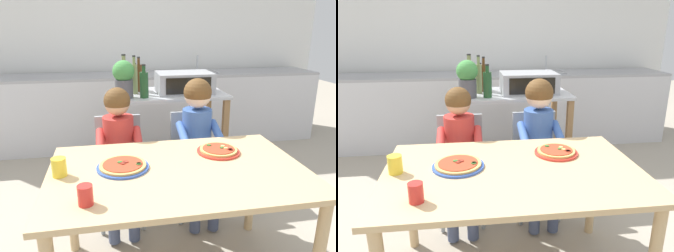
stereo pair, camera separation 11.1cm
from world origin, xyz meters
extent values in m
plane|color=#A89E8C|center=(0.00, 1.10, 0.00)|extent=(11.02, 11.02, 0.00)
cube|color=white|center=(0.00, 2.81, 1.35)|extent=(5.12, 0.12, 2.70)
cube|color=silver|center=(0.00, 2.40, 0.43)|extent=(4.61, 0.60, 0.87)
cube|color=#9E9EA3|center=(0.00, 2.40, 0.88)|extent=(4.61, 0.60, 0.03)
cube|color=gray|center=(0.81, 2.40, 0.89)|extent=(0.40, 0.33, 0.02)
cylinder|color=#B7BABF|center=(0.81, 2.52, 1.00)|extent=(0.02, 0.02, 0.20)
cube|color=#B7BABF|center=(0.18, 1.24, 0.88)|extent=(1.00, 0.58, 0.02)
cube|color=olive|center=(0.18, 1.24, 0.31)|extent=(0.92, 0.54, 0.02)
cube|color=olive|center=(-0.28, 0.99, 0.43)|extent=(0.05, 0.05, 0.87)
cube|color=olive|center=(0.64, 0.99, 0.43)|extent=(0.05, 0.05, 0.87)
cube|color=olive|center=(-0.28, 1.50, 0.43)|extent=(0.05, 0.05, 0.87)
cube|color=olive|center=(0.64, 1.50, 0.43)|extent=(0.05, 0.05, 0.87)
cube|color=#999BA0|center=(0.32, 1.22, 0.98)|extent=(0.49, 0.33, 0.18)
cube|color=black|center=(0.32, 1.05, 0.98)|extent=(0.39, 0.01, 0.14)
cylinder|color=black|center=(0.49, 1.04, 0.93)|extent=(0.02, 0.01, 0.02)
cylinder|color=olive|center=(-0.12, 1.25, 1.02)|extent=(0.06, 0.06, 0.25)
cylinder|color=olive|center=(-0.12, 1.25, 1.18)|extent=(0.03, 0.03, 0.07)
cylinder|color=black|center=(-0.12, 1.25, 1.22)|extent=(0.03, 0.03, 0.01)
cylinder|color=#1E4723|center=(-0.06, 1.07, 1.00)|extent=(0.07, 0.07, 0.21)
cylinder|color=#1E4723|center=(-0.06, 1.07, 1.13)|extent=(0.03, 0.03, 0.05)
cylinder|color=black|center=(-0.06, 1.07, 1.17)|extent=(0.03, 0.03, 0.01)
cylinder|color=#4C2D14|center=(-0.07, 1.34, 1.02)|extent=(0.07, 0.07, 0.24)
cylinder|color=#4C2D14|center=(-0.07, 1.34, 1.17)|extent=(0.02, 0.02, 0.06)
cylinder|color=black|center=(-0.07, 1.34, 1.20)|extent=(0.03, 0.03, 0.01)
cylinder|color=olive|center=(-0.20, 1.44, 1.02)|extent=(0.07, 0.07, 0.26)
cylinder|color=olive|center=(-0.20, 1.44, 1.18)|extent=(0.04, 0.04, 0.06)
cylinder|color=black|center=(-0.20, 1.44, 1.22)|extent=(0.04, 0.04, 0.01)
cylinder|color=black|center=(-0.10, 1.43, 0.99)|extent=(0.06, 0.06, 0.19)
cylinder|color=black|center=(-0.10, 1.43, 1.10)|extent=(0.02, 0.02, 0.05)
cylinder|color=black|center=(-0.10, 1.43, 1.13)|extent=(0.02, 0.02, 0.01)
cylinder|color=#4C4C51|center=(-0.22, 1.09, 0.97)|extent=(0.15, 0.15, 0.15)
sphere|color=#428942|center=(-0.22, 1.09, 1.12)|extent=(0.18, 0.18, 0.18)
cube|color=tan|center=(0.00, 0.00, 0.72)|extent=(1.39, 0.89, 0.03)
cylinder|color=tan|center=(-0.63, 0.39, 0.35)|extent=(0.06, 0.06, 0.70)
cylinder|color=tan|center=(0.63, 0.39, 0.35)|extent=(0.06, 0.06, 0.70)
cube|color=gray|center=(-0.29, 0.66, 0.44)|extent=(0.36, 0.36, 0.04)
cube|color=gray|center=(-0.29, 0.82, 0.63)|extent=(0.34, 0.03, 0.38)
cylinder|color=gray|center=(-0.14, 0.51, 0.22)|extent=(0.03, 0.03, 0.42)
cylinder|color=gray|center=(-0.44, 0.51, 0.22)|extent=(0.03, 0.03, 0.42)
cylinder|color=gray|center=(-0.14, 0.81, 0.22)|extent=(0.03, 0.03, 0.42)
cylinder|color=gray|center=(-0.44, 0.81, 0.22)|extent=(0.03, 0.03, 0.42)
cube|color=gray|center=(0.29, 0.68, 0.44)|extent=(0.36, 0.36, 0.04)
cube|color=gray|center=(0.29, 0.84, 0.63)|extent=(0.34, 0.03, 0.38)
cylinder|color=gray|center=(0.44, 0.53, 0.22)|extent=(0.03, 0.03, 0.42)
cylinder|color=gray|center=(0.14, 0.53, 0.22)|extent=(0.03, 0.03, 0.42)
cylinder|color=gray|center=(0.44, 0.83, 0.22)|extent=(0.03, 0.03, 0.42)
cylinder|color=gray|center=(0.14, 0.83, 0.22)|extent=(0.03, 0.03, 0.42)
cube|color=#424C6B|center=(-0.22, 0.52, 0.48)|extent=(0.10, 0.30, 0.10)
cylinder|color=#424C6B|center=(-0.22, 0.39, 0.24)|extent=(0.08, 0.08, 0.44)
cube|color=#424C6B|center=(-0.36, 0.52, 0.48)|extent=(0.10, 0.30, 0.10)
cylinder|color=#424C6B|center=(-0.36, 0.39, 0.24)|extent=(0.08, 0.08, 0.44)
cylinder|color=#BC332D|center=(-0.16, 0.56, 0.71)|extent=(0.06, 0.26, 0.15)
cylinder|color=#BC332D|center=(-0.42, 0.56, 0.71)|extent=(0.06, 0.26, 0.15)
cylinder|color=#BC332D|center=(-0.29, 0.66, 0.67)|extent=(0.22, 0.22, 0.38)
sphere|color=tan|center=(-0.29, 0.66, 0.96)|extent=(0.18, 0.18, 0.18)
sphere|color=brown|center=(-0.29, 0.66, 0.97)|extent=(0.19, 0.19, 0.19)
cube|color=#424C6B|center=(0.36, 0.54, 0.48)|extent=(0.10, 0.30, 0.10)
cylinder|color=#424C6B|center=(0.36, 0.41, 0.24)|extent=(0.08, 0.08, 0.44)
cube|color=#424C6B|center=(0.22, 0.54, 0.48)|extent=(0.10, 0.30, 0.10)
cylinder|color=#424C6B|center=(0.22, 0.41, 0.24)|extent=(0.08, 0.08, 0.44)
cylinder|color=#3D60A8|center=(0.42, 0.58, 0.72)|extent=(0.06, 0.26, 0.15)
cylinder|color=#3D60A8|center=(0.16, 0.58, 0.72)|extent=(0.06, 0.26, 0.15)
cylinder|color=#3D60A8|center=(0.29, 0.68, 0.68)|extent=(0.22, 0.22, 0.40)
sphere|color=beige|center=(0.29, 0.68, 0.99)|extent=(0.20, 0.20, 0.20)
sphere|color=brown|center=(0.29, 0.68, 1.01)|extent=(0.21, 0.21, 0.21)
cylinder|color=#3356B7|center=(-0.29, 0.06, 0.74)|extent=(0.28, 0.28, 0.01)
cylinder|color=tan|center=(-0.29, 0.06, 0.75)|extent=(0.26, 0.26, 0.01)
cylinder|color=#B23D23|center=(-0.29, 0.06, 0.76)|extent=(0.22, 0.22, 0.00)
cylinder|color=#386628|center=(-0.31, 0.08, 0.76)|extent=(0.03, 0.03, 0.01)
cylinder|color=maroon|center=(-0.28, 0.08, 0.76)|extent=(0.03, 0.03, 0.01)
cylinder|color=maroon|center=(-0.29, 0.06, 0.76)|extent=(0.03, 0.03, 0.01)
cylinder|color=#563319|center=(-0.21, 0.05, 0.76)|extent=(0.03, 0.03, 0.01)
cylinder|color=#386628|center=(-0.21, 0.04, 0.76)|extent=(0.03, 0.03, 0.01)
cylinder|color=red|center=(0.29, 0.18, 0.74)|extent=(0.26, 0.26, 0.01)
cylinder|color=tan|center=(0.29, 0.18, 0.75)|extent=(0.23, 0.23, 0.01)
cylinder|color=#B23D23|center=(0.29, 0.18, 0.76)|extent=(0.19, 0.19, 0.00)
cylinder|color=maroon|center=(0.35, 0.14, 0.76)|extent=(0.03, 0.03, 0.01)
cylinder|color=#DBC666|center=(0.33, 0.21, 0.76)|extent=(0.03, 0.03, 0.01)
cylinder|color=#386628|center=(0.25, 0.24, 0.76)|extent=(0.03, 0.03, 0.01)
cylinder|color=#DBC666|center=(0.33, 0.17, 0.76)|extent=(0.02, 0.02, 0.01)
cylinder|color=#386628|center=(0.31, 0.18, 0.76)|extent=(0.02, 0.02, 0.01)
cylinder|color=maroon|center=(0.35, 0.15, 0.76)|extent=(0.03, 0.03, 0.01)
cylinder|color=red|center=(-0.47, -0.28, 0.78)|extent=(0.07, 0.07, 0.09)
cylinder|color=yellow|center=(-0.62, 0.03, 0.78)|extent=(0.08, 0.08, 0.10)
camera|label=1|loc=(-0.35, -1.55, 1.48)|focal=34.23mm
camera|label=2|loc=(-0.24, -1.57, 1.48)|focal=34.23mm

